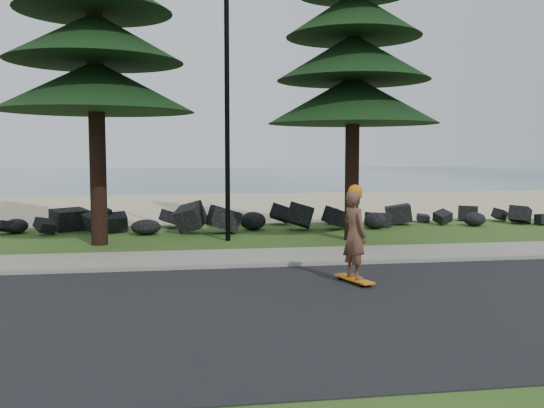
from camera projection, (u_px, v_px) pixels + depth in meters
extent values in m
plane|color=#2A5019|center=(240.00, 261.00, 14.02)|extent=(160.00, 160.00, 0.00)
cube|color=black|center=(269.00, 311.00, 9.59)|extent=(160.00, 7.00, 0.02)
cube|color=gray|center=(244.00, 266.00, 13.13)|extent=(160.00, 0.20, 0.10)
cube|color=#A19B86|center=(239.00, 257.00, 14.21)|extent=(160.00, 2.00, 0.08)
cube|color=tan|center=(207.00, 205.00, 28.28)|extent=(160.00, 15.00, 0.01)
cube|color=#365868|center=(190.00, 175.00, 64.20)|extent=(160.00, 58.00, 0.01)
cylinder|color=black|center=(354.00, 26.00, 16.80)|extent=(0.40, 0.40, 12.00)
cylinder|color=black|center=(227.00, 98.00, 16.82)|extent=(0.14, 0.14, 8.00)
cube|color=orange|center=(354.00, 279.00, 11.54)|extent=(0.56, 1.04, 0.03)
imported|color=brown|center=(355.00, 234.00, 11.47)|extent=(0.58, 0.71, 1.69)
sphere|color=#CC690B|center=(355.00, 192.00, 11.39)|extent=(0.27, 0.27, 0.27)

